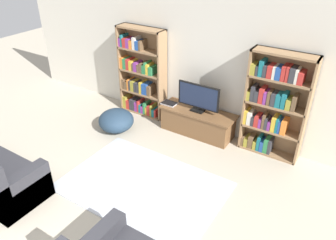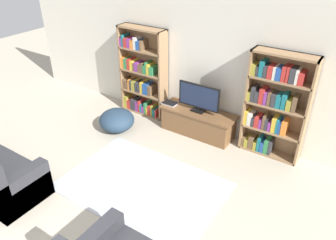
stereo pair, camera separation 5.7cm
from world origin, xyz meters
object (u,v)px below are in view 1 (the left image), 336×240
object	(u,v)px
tv_stand	(197,122)
television	(198,97)
bookshelf_left	(141,75)
beanbag_ottoman	(116,121)
laptop	(169,103)
bookshelf_right	(274,105)

from	to	relation	value
tv_stand	television	size ratio (longest dim) A/B	1.77
bookshelf_left	beanbag_ottoman	xyz separation A→B (m)	(0.03, -0.90, -0.62)
bookshelf_left	tv_stand	world-z (taller)	bookshelf_left
bookshelf_left	beanbag_ottoman	size ratio (longest dim) A/B	2.68
tv_stand	beanbag_ottoman	distance (m)	1.58
bookshelf_left	laptop	world-z (taller)	bookshelf_left
bookshelf_left	bookshelf_right	world-z (taller)	same
bookshelf_right	bookshelf_left	bearing A→B (deg)	179.99
tv_stand	laptop	size ratio (longest dim) A/B	4.97
bookshelf_left	beanbag_ottoman	world-z (taller)	bookshelf_left
beanbag_ottoman	television	bearing A→B (deg)	28.58
beanbag_ottoman	tv_stand	bearing A→B (deg)	29.01
bookshelf_right	television	distance (m)	1.34
bookshelf_right	beanbag_ottoman	distance (m)	2.93
television	laptop	size ratio (longest dim) A/B	2.81
bookshelf_left	laptop	xyz separation A→B (m)	(0.80, -0.19, -0.34)
laptop	bookshelf_right	bearing A→B (deg)	5.63
bookshelf_right	television	size ratio (longest dim) A/B	2.23
bookshelf_left	tv_stand	size ratio (longest dim) A/B	1.26
tv_stand	laptop	world-z (taller)	laptop
television	tv_stand	bearing A→B (deg)	90.00
laptop	beanbag_ottoman	bearing A→B (deg)	-137.21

